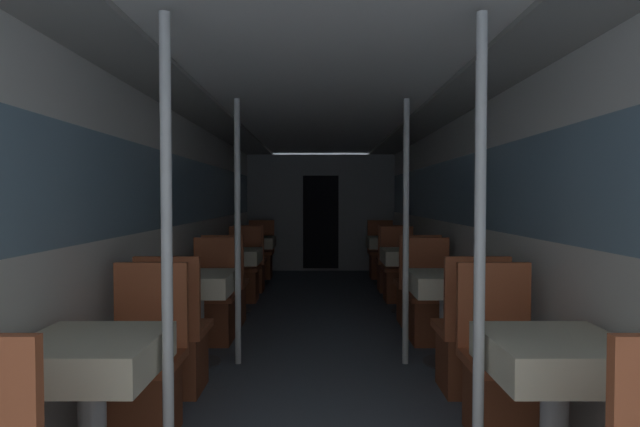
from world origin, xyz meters
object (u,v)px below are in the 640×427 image
support_pole_left_1 (236,232)px  chair_right_near_2 (415,297)px  chair_left_far_3 (259,260)px  dining_table_left_0 (89,368)px  chair_left_far_0 (140,385)px  dining_table_right_2 (405,261)px  chair_left_far_2 (242,278)px  support_pole_right_0 (478,261)px  chair_right_far_3 (379,260)px  support_pole_left_0 (165,261)px  dining_table_right_1 (445,290)px  chair_right_far_1 (428,310)px  dining_table_left_3 (254,246)px  chair_left_near_3 (249,271)px  chair_right_near_1 (467,350)px  chair_right_near_3 (390,271)px  dining_table_left_2 (234,261)px  dining_table_left_1 (195,290)px  dining_table_right_3 (384,246)px  dining_table_right_0 (553,368)px  support_pole_right_1 (404,232)px  chair_right_far_2 (397,278)px  chair_left_far_1 (211,310)px  chair_right_far_0 (501,385)px  chair_left_near_2 (224,297)px  chair_left_near_1 (173,350)px

support_pole_left_1 → chair_right_near_2: size_ratio=2.22×
chair_left_far_3 → chair_right_near_2: same height
dining_table_left_0 → chair_left_far_3: bearing=90.0°
chair_left_far_0 → dining_table_right_2: (1.98, 3.04, 0.30)m
chair_left_far_2 → support_pole_right_0: bearing=111.4°
chair_left_far_2 → chair_right_far_3: same height
chair_right_near_2 → support_pole_left_0: bearing=-118.6°
support_pole_left_0 → support_pole_right_0: bearing=0.0°
dining_table_right_1 → chair_right_far_1: 0.66m
dining_table_left_3 → chair_left_near_3: size_ratio=0.76×
chair_right_near_1 → chair_right_far_3: bearing=90.0°
chair_left_far_0 → chair_left_near_3: (0.00, 4.26, 0.00)m
chair_right_near_1 → chair_left_near_3: bearing=118.7°
chair_right_far_1 → chair_left_far_3: bearing=-61.3°
support_pole_right_0 → chair_right_near_3: 4.92m
dining_table_left_2 → dining_table_left_3: same height
support_pole_left_0 → support_pole_right_0: size_ratio=1.00×
dining_table_left_1 → dining_table_right_3: same height
dining_table_right_0 → support_pole_right_0: 0.56m
chair_right_near_3 → chair_right_far_3: bearing=90.0°
support_pole_left_1 → dining_table_right_1: (1.66, 0.00, -0.46)m
chair_left_far_3 → support_pole_right_0: bearing=105.3°
chair_left_near_3 → dining_table_right_1: (1.98, -3.04, 0.30)m
dining_table_right_1 → support_pole_right_1: size_ratio=0.34×
chair_left_far_2 → chair_left_far_0: bearing=90.0°
dining_table_left_1 → support_pole_right_0: 2.50m
chair_right_far_2 → chair_left_far_1: bearing=42.5°
chair_right_far_1 → chair_left_far_0: bearing=42.5°
chair_right_near_3 → dining_table_right_3: bearing=90.0°
chair_right_far_0 → chair_right_near_2: size_ratio=1.00×
chair_left_far_1 → chair_right_far_3: (1.98, 3.63, 0.00)m
chair_left_far_0 → chair_left_far_3: size_ratio=1.00×
support_pole_left_0 → support_pole_left_1: same height
chair_left_far_2 → dining_table_right_1: chair_left_far_2 is taller
chair_right_far_0 → support_pole_right_0: support_pole_right_0 is taller
dining_table_right_3 → dining_table_right_0: bearing=-90.0°
support_pole_right_1 → chair_right_near_2: support_pole_right_1 is taller
dining_table_left_0 → chair_right_far_1: chair_right_far_1 is taller
chair_left_far_2 → chair_right_far_1: same height
dining_table_right_0 → chair_right_far_3: chair_right_far_3 is taller
dining_table_right_0 → chair_right_far_3: (-0.00, 6.04, -0.30)m
dining_table_left_1 → dining_table_left_2: same height
dining_table_left_2 → support_pole_right_0: 4.02m
chair_left_far_2 → dining_table_right_1: bearing=129.5°
support_pole_left_1 → chair_left_far_3: size_ratio=2.22×
chair_left_far_0 → support_pole_right_1: bearing=-143.6°
chair_left_near_2 → chair_right_far_2: bearing=30.9°
dining_table_left_1 → chair_right_near_3: (1.98, 3.04, -0.30)m
chair_left_far_0 → chair_right_far_2: bearing=-118.7°
support_pole_left_0 → chair_left_near_1: support_pole_left_0 is taller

